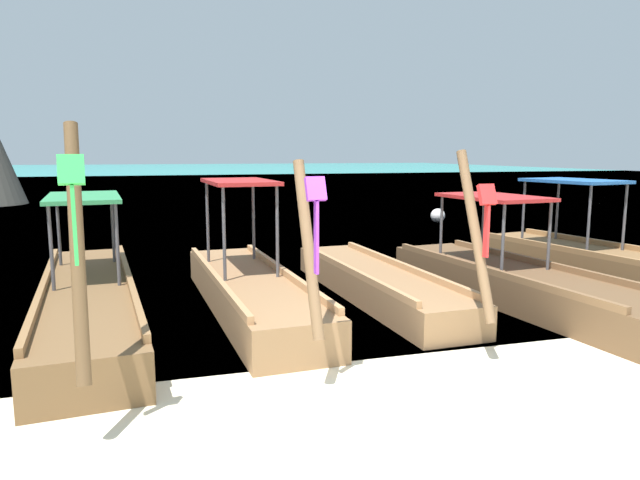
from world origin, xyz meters
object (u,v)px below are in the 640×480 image
object	(u,v)px
longtail_boat_violet_ribbon	(250,289)
longtail_boat_yellow_ribbon	(518,282)
mooring_buoy_near	(438,216)
longtail_boat_green_ribbon	(88,299)
longtail_boat_red_ribbon	(377,283)
longtail_boat_orange_ribbon	(598,263)

from	to	relation	value
longtail_boat_violet_ribbon	longtail_boat_yellow_ribbon	distance (m)	4.35
mooring_buoy_near	longtail_boat_yellow_ribbon	bearing A→B (deg)	-110.88
longtail_boat_green_ribbon	longtail_boat_violet_ribbon	distance (m)	2.34
longtail_boat_green_ribbon	longtail_boat_red_ribbon	distance (m)	4.50
longtail_boat_yellow_ribbon	mooring_buoy_near	distance (m)	10.73
longtail_boat_green_ribbon	longtail_boat_red_ribbon	xyz separation A→B (m)	(4.49, 0.10, -0.07)
longtail_boat_yellow_ribbon	longtail_boat_orange_ribbon	bearing A→B (deg)	20.22
longtail_boat_violet_ribbon	longtail_boat_red_ribbon	world-z (taller)	longtail_boat_red_ribbon
longtail_boat_green_ribbon	longtail_boat_yellow_ribbon	distance (m)	6.67
longtail_boat_red_ribbon	mooring_buoy_near	distance (m)	10.94
longtail_boat_orange_ribbon	longtail_boat_violet_ribbon	bearing A→B (deg)	-178.62
longtail_boat_green_ribbon	longtail_boat_orange_ribbon	distance (m)	8.98
longtail_boat_green_ribbon	longtail_boat_orange_ribbon	size ratio (longest dim) A/B	1.24
longtail_boat_green_ribbon	longtail_boat_yellow_ribbon	xyz separation A→B (m)	(6.63, -0.75, -0.01)
longtail_boat_red_ribbon	longtail_boat_yellow_ribbon	distance (m)	2.30
longtail_boat_red_ribbon	mooring_buoy_near	xyz separation A→B (m)	(5.96, 9.17, -0.01)
longtail_boat_green_ribbon	longtail_boat_orange_ribbon	bearing A→B (deg)	0.70
longtail_boat_red_ribbon	longtail_boat_violet_ribbon	bearing A→B (deg)	-175.94
longtail_boat_yellow_ribbon	mooring_buoy_near	size ratio (longest dim) A/B	12.05
longtail_boat_green_ribbon	mooring_buoy_near	distance (m)	13.97
longtail_boat_violet_ribbon	longtail_boat_yellow_ribbon	world-z (taller)	longtail_boat_violet_ribbon
mooring_buoy_near	longtail_boat_red_ribbon	bearing A→B (deg)	-123.01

